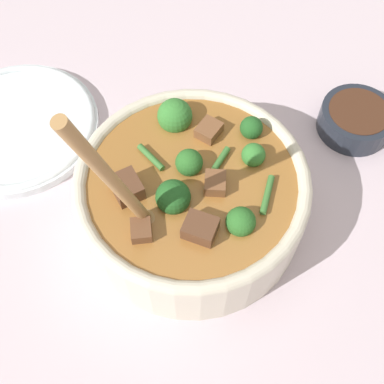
{
  "coord_description": "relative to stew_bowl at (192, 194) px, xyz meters",
  "views": [
    {
      "loc": [
        0.22,
        -0.17,
        0.52
      ],
      "look_at": [
        0.0,
        0.0,
        0.06
      ],
      "focal_mm": 45.0,
      "sensor_mm": 36.0,
      "label": 1
    }
  ],
  "objects": [
    {
      "name": "ground_plane",
      "position": [
        0.0,
        0.0,
        -0.05
      ],
      "size": [
        4.0,
        4.0,
        0.0
      ],
      "primitive_type": "plane",
      "color": "silver"
    },
    {
      "name": "stew_bowl",
      "position": [
        0.0,
        0.0,
        0.0
      ],
      "size": [
        0.26,
        0.26,
        0.28
      ],
      "color": "beige",
      "rests_on": "ground_plane"
    },
    {
      "name": "condiment_bowl",
      "position": [
        0.03,
        0.25,
        -0.03
      ],
      "size": [
        0.1,
        0.1,
        0.04
      ],
      "color": "#232833",
      "rests_on": "ground_plane"
    },
    {
      "name": "empty_plate",
      "position": [
        -0.25,
        -0.11,
        -0.04
      ],
      "size": [
        0.22,
        0.22,
        0.02
      ],
      "color": "white",
      "rests_on": "ground_plane"
    }
  ]
}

